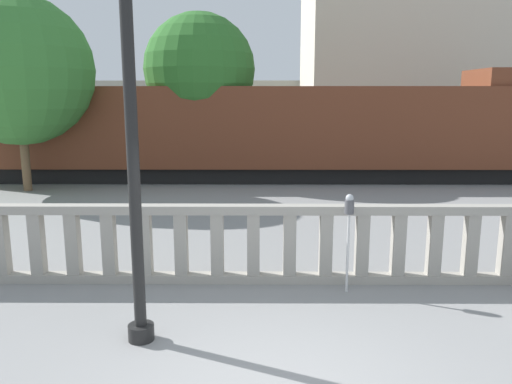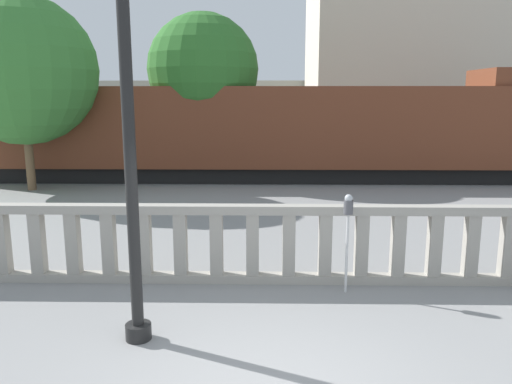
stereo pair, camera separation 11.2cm
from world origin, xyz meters
TOP-DOWN VIEW (x-y plane):
  - balustrade at (-0.00, 3.34)m, footprint 16.78×0.24m
  - lamppost at (-1.67, 1.38)m, footprint 0.37×0.37m
  - parking_meter at (1.16, 2.95)m, footprint 0.14×0.14m
  - train_near at (0.18, 13.57)m, footprint 20.83×2.76m
  - train_far at (-0.71, 29.20)m, footprint 21.94×2.79m
  - building_block at (7.90, 23.26)m, footprint 11.13×8.09m
  - tree_left at (-2.31, 13.81)m, footprint 3.93×3.93m
  - tree_right at (-7.63, 11.32)m, footprint 4.61×4.61m

SIDE VIEW (x-z plane):
  - balustrade at x=0.00m, z-range 0.00..1.29m
  - parking_meter at x=1.16m, z-range 0.43..1.97m
  - train_near at x=0.18m, z-range -0.20..3.69m
  - train_far at x=-0.71m, z-range -0.21..4.32m
  - tree_right at x=-7.63m, z-range 0.73..6.79m
  - lamppost at x=-1.67m, z-range 0.41..7.40m
  - tree_left at x=-2.31m, z-range 0.97..6.85m
  - building_block at x=7.90m, z-range 0.00..15.32m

